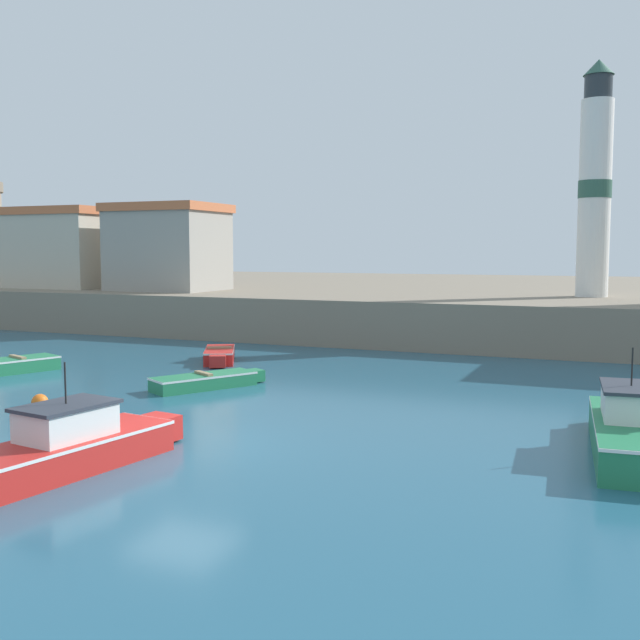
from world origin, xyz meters
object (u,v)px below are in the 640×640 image
Objects in this scene: lighthouse at (595,183)px; harbor_shed_far_end at (168,247)px; motorboat_red_2 at (64,447)px; harbor_shed_near_wharf at (63,248)px; motorboat_green_1 at (630,429)px; dinghy_green_3 at (207,380)px; mooring_buoy at (40,402)px; dinghy_red_4 at (219,355)px; dinghy_green_0 at (14,365)px.

lighthouse is 1.88× the size of harbor_shed_far_end.
harbor_shed_near_wharf is at bearing 131.39° from motorboat_red_2.
motorboat_green_1 is 1.60× the size of dinghy_green_3.
harbor_shed_far_end is (-24.00, -3.20, -3.24)m from lighthouse.
harbor_shed_far_end is (-9.85, 21.38, 4.66)m from mooring_buoy.
harbor_shed_far_end reaches higher than dinghy_green_3.
motorboat_green_1 is 32.93m from harbor_shed_far_end.
mooring_buoy is at bearing -90.33° from dinghy_red_4.
motorboat_red_2 is 6.72m from mooring_buoy.
motorboat_red_2 reaches higher than dinghy_green_3.
lighthouse is at bearing 72.44° from motorboat_red_2.
mooring_buoy is at bearing -119.94° from lighthouse.
motorboat_red_2 is at bearing -42.58° from mooring_buoy.
dinghy_green_3 is 5.99m from dinghy_red_4.
motorboat_red_2 is 0.97× the size of harbor_shed_far_end.
dinghy_green_0 is 17.45m from harbor_shed_far_end.
harbor_shed_near_wharf is (-32.00, -3.26, -3.27)m from lighthouse.
motorboat_green_1 is 0.53× the size of lighthouse.
dinghy_red_4 is 0.56× the size of harbor_shed_far_end.
mooring_buoy is (-2.70, -5.00, -0.02)m from dinghy_green_3.
lighthouse is 1.80× the size of harbor_shed_near_wharf.
lighthouse is (20.11, 19.57, 7.85)m from dinghy_green_0.
harbor_shed_far_end reaches higher than mooring_buoy.
motorboat_red_2 is 31.48m from lighthouse.
harbor_shed_near_wharf is at bearing 129.93° from mooring_buoy.
motorboat_green_1 is at bearing -84.97° from lighthouse.
dinghy_red_4 is at bearing -48.00° from harbor_shed_far_end.
dinghy_red_4 is 21.49m from lighthouse.
dinghy_green_3 is 0.63× the size of harbor_shed_far_end.
motorboat_red_2 is 34.74m from harbor_shed_near_wharf.
dinghy_green_0 reaches higher than dinghy_green_3.
dinghy_red_4 is 10.38m from mooring_buoy.
motorboat_red_2 is at bearing -76.74° from dinghy_green_3.
harbor_shed_far_end is at bearing 132.00° from dinghy_red_4.
dinghy_red_4 is at bearing -134.80° from lighthouse.
dinghy_red_4 is (6.02, 5.38, 0.01)m from dinghy_green_0.
harbor_shed_far_end is (-14.79, 25.92, 4.39)m from motorboat_red_2.
harbor_shed_near_wharf is 8.00m from harbor_shed_far_end.
harbor_shed_far_end is at bearing 142.84° from motorboat_green_1.
dinghy_red_4 is at bearing -31.42° from harbor_shed_near_wharf.
harbor_shed_near_wharf is at bearing 149.98° from motorboat_green_1.
harbor_shed_near_wharf is (-34.02, 19.66, 4.30)m from motorboat_green_1.
mooring_buoy is 28.19m from harbor_shed_near_wharf.
mooring_buoy is at bearing -50.07° from harbor_shed_near_wharf.
motorboat_green_1 is at bearing -13.90° from dinghy_green_3.
harbor_shed_near_wharf reaches higher than dinghy_green_3.
motorboat_red_2 is 12.91× the size of mooring_buoy.
harbor_shed_near_wharf reaches higher than motorboat_green_1.
motorboat_red_2 is at bearing -48.61° from harbor_shed_near_wharf.
motorboat_green_1 is 12.83m from motorboat_red_2.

